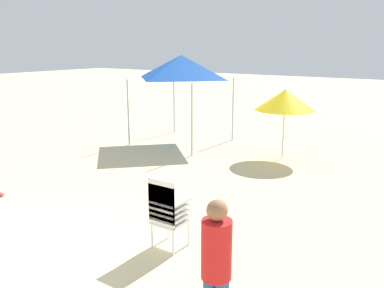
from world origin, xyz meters
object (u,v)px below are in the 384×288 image
Objects in this scene: lifeguard_near_left at (216,264)px; popup_canopy at (182,67)px; stacked_plastic_chairs at (166,208)px; beach_umbrella_mid at (285,100)px.

lifeguard_near_left is 0.58× the size of popup_canopy.
lifeguard_near_left reaches higher than stacked_plastic_chairs.
beach_umbrella_mid is at bearing 106.68° from lifeguard_near_left.
stacked_plastic_chairs is 2.25m from lifeguard_near_left.
popup_canopy reaches higher than lifeguard_near_left.
stacked_plastic_chairs is 0.72× the size of lifeguard_near_left.
popup_canopy is (-5.82, 7.55, 1.55)m from lifeguard_near_left.
popup_canopy is 1.45× the size of beach_umbrella_mid.
lifeguard_near_left is (1.74, -1.40, 0.26)m from stacked_plastic_chairs.
beach_umbrella_mid reaches higher than stacked_plastic_chairs.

